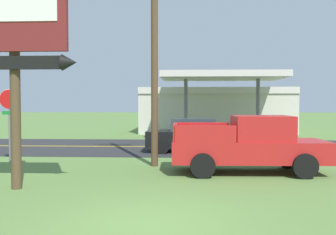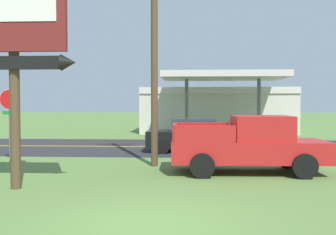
# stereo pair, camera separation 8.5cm
# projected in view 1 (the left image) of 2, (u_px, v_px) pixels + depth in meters

# --- Properties ---
(ground_plane) EXTENTS (180.00, 180.00, 0.00)m
(ground_plane) POSITION_uv_depth(u_px,v_px,m) (148.00, 223.00, 7.52)
(ground_plane) COLOR #5B7F3D
(road_asphalt) EXTENTS (140.00, 8.00, 0.02)m
(road_asphalt) POSITION_uv_depth(u_px,v_px,m) (173.00, 147.00, 20.49)
(road_asphalt) COLOR #2B2B2D
(road_asphalt) RESTS_ON ground
(road_centre_line) EXTENTS (126.00, 0.20, 0.01)m
(road_centre_line) POSITION_uv_depth(u_px,v_px,m) (173.00, 147.00, 20.49)
(road_centre_line) COLOR gold
(road_centre_line) RESTS_ON road_asphalt
(motel_sign) EXTENTS (3.33, 0.54, 6.40)m
(motel_sign) POSITION_uv_depth(u_px,v_px,m) (14.00, 30.00, 10.23)
(motel_sign) COLOR brown
(motel_sign) RESTS_ON ground
(stop_sign) EXTENTS (0.80, 0.08, 2.95)m
(stop_sign) POSITION_uv_depth(u_px,v_px,m) (9.00, 112.00, 15.16)
(stop_sign) COLOR slate
(stop_sign) RESTS_ON ground
(utility_pole) EXTENTS (2.07, 0.26, 9.92)m
(utility_pole) POSITION_uv_depth(u_px,v_px,m) (154.00, 25.00, 14.13)
(utility_pole) COLOR brown
(utility_pole) RESTS_ON ground
(gas_station) EXTENTS (12.00, 11.50, 4.40)m
(gas_station) POSITION_uv_depth(u_px,v_px,m) (215.00, 109.00, 30.91)
(gas_station) COLOR beige
(gas_station) RESTS_ON ground
(pickup_red_parked_on_lawn) EXTENTS (5.24, 2.33, 1.96)m
(pickup_red_parked_on_lawn) POSITION_uv_depth(u_px,v_px,m) (250.00, 145.00, 12.93)
(pickup_red_parked_on_lawn) COLOR red
(pickup_red_parked_on_lawn) RESTS_ON ground
(car_black_near_lane) EXTENTS (4.20, 2.00, 1.64)m
(car_black_near_lane) POSITION_uv_depth(u_px,v_px,m) (191.00, 135.00, 18.42)
(car_black_near_lane) COLOR black
(car_black_near_lane) RESTS_ON ground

